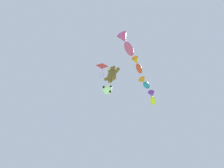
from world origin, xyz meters
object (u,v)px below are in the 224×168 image
object	(u,v)px
fish_kite_magenta	(126,44)
fish_kite_crimson	(138,65)
fish_kite_cobalt	(145,83)
fish_kite_goldfin	(152,98)
diamond_kite	(102,67)
teddy_bear_kite	(112,74)
soccer_ball_kite	(107,89)

from	to	relation	value
fish_kite_magenta	fish_kite_crimson	world-z (taller)	fish_kite_magenta
fish_kite_cobalt	fish_kite_goldfin	size ratio (longest dim) A/B	0.77
fish_kite_magenta	fish_kite_goldfin	world-z (taller)	fish_kite_magenta
fish_kite_crimson	fish_kite_cobalt	world-z (taller)	fish_kite_cobalt
fish_kite_magenta	diamond_kite	world-z (taller)	diamond_kite
fish_kite_cobalt	teddy_bear_kite	bearing A→B (deg)	-101.95
fish_kite_magenta	fish_kite_cobalt	bearing A→B (deg)	108.95
soccer_ball_kite	fish_kite_crimson	size ratio (longest dim) A/B	0.46
soccer_ball_kite	fish_kite_cobalt	distance (m)	4.82
fish_kite_goldfin	teddy_bear_kite	bearing A→B (deg)	-93.37
teddy_bear_kite	fish_kite_cobalt	size ratio (longest dim) A/B	1.17
fish_kite_goldfin	diamond_kite	bearing A→B (deg)	-115.19
teddy_bear_kite	fish_kite_magenta	distance (m)	2.68
soccer_ball_kite	fish_kite_cobalt	size ratio (longest dim) A/B	0.55
fish_kite_crimson	teddy_bear_kite	bearing A→B (deg)	-139.46
fish_kite_cobalt	fish_kite_magenta	bearing A→B (deg)	-71.05
fish_kite_magenta	fish_kite_crimson	xyz separation A→B (m)	(-0.56, 2.03, -0.22)
fish_kite_cobalt	diamond_kite	distance (m)	4.92
diamond_kite	fish_kite_crimson	bearing A→B (deg)	14.86
soccer_ball_kite	fish_kite_cobalt	world-z (taller)	fish_kite_cobalt
teddy_bear_kite	fish_kite_cobalt	bearing A→B (deg)	78.05
fish_kite_magenta	fish_kite_cobalt	world-z (taller)	fish_kite_magenta
soccer_ball_kite	fish_kite_goldfin	size ratio (longest dim) A/B	0.42
teddy_bear_kite	soccer_ball_kite	size ratio (longest dim) A/B	2.13
fish_kite_magenta	fish_kite_cobalt	xyz separation A→B (m)	(-1.47, 4.27, 0.04)
fish_kite_cobalt	fish_kite_crimson	bearing A→B (deg)	-68.00
fish_kite_magenta	fish_kite_crimson	distance (m)	2.12
fish_kite_magenta	fish_kite_goldfin	xyz separation A→B (m)	(-1.93, 5.99, -0.44)
fish_kite_crimson	fish_kite_cobalt	size ratio (longest dim) A/B	1.20
fish_kite_magenta	fish_kite_cobalt	distance (m)	4.51
fish_kite_magenta	fish_kite_cobalt	size ratio (longest dim) A/B	1.47
fish_kite_magenta	fish_kite_goldfin	distance (m)	6.31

